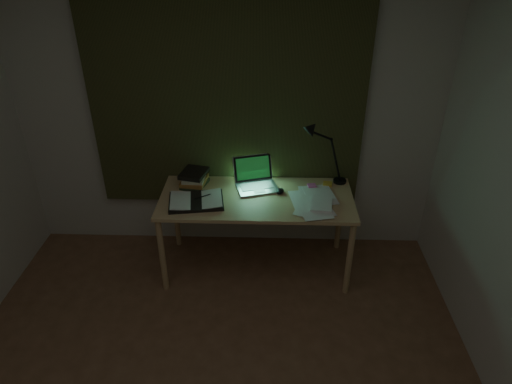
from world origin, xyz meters
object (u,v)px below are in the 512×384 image
open_textbook (196,201)px  desk_lamp (343,150)px  desk (256,233)px  laptop (257,176)px  book_stack (194,178)px  loose_papers (314,203)px

open_textbook → desk_lamp: (1.16, 0.37, 0.28)m
open_textbook → desk: bearing=2.9°
laptop → desk_lamp: size_ratio=0.62×
book_stack → loose_papers: (0.97, -0.28, -0.05)m
book_stack → laptop: bearing=-5.8°
laptop → desk_lamp: 0.72m
loose_papers → desk_lamp: size_ratio=0.66×
laptop → loose_papers: 0.51m
desk_lamp → desk: bearing=-166.5°
desk → laptop: laptop is taller
loose_papers → desk_lamp: desk_lamp is taller
desk → desk_lamp: bearing=21.3°
desk → loose_papers: 0.58m
book_stack → desk: bearing=-19.6°
desk → book_stack: book_stack is taller
laptop → book_stack: size_ratio=1.59×
open_textbook → laptop: bearing=17.3°
desk_lamp → loose_papers: bearing=-131.8°
book_stack → desk_lamp: 1.24m
book_stack → loose_papers: size_ratio=0.60×
laptop → loose_papers: (0.45, -0.22, -0.11)m
open_textbook → desk_lamp: size_ratio=0.71×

